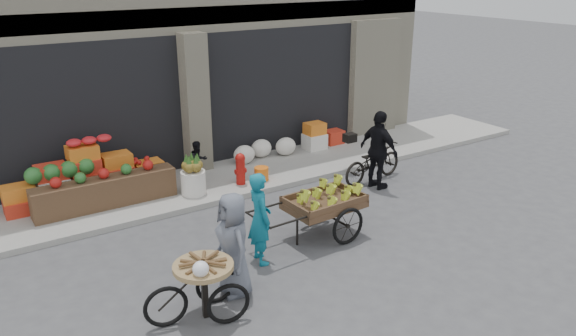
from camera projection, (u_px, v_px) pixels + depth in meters
ground at (324, 260)px, 9.46m from camera, size 80.00×80.00×0.00m
sidewalk at (216, 182)px, 12.67m from camera, size 18.00×2.20×0.12m
building at (143, 18)px, 14.63m from camera, size 14.00×6.45×7.00m
fruit_display at (98, 174)px, 11.40m from camera, size 3.10×1.12×1.24m
pineapple_bin at (193, 183)px, 11.78m from camera, size 0.52×0.52×0.50m
fire_hydrant at (240, 167)px, 12.26m from camera, size 0.22×0.22×0.71m
orange_bucket at (261, 174)px, 12.56m from camera, size 0.32×0.32×0.30m
right_bay_goods at (297, 142)px, 14.36m from camera, size 3.35×0.60×0.70m
seated_person at (198, 162)px, 12.38m from camera, size 0.51×0.43×0.93m
banana_cart at (322, 201)px, 10.02m from camera, size 2.36×1.06×0.97m
vendor_woman at (260, 218)px, 9.15m from camera, size 0.46×0.63×1.58m
tricycle_cart at (204, 282)px, 7.74m from camera, size 1.46×0.96×0.95m
vendor_grey at (233, 244)px, 8.26m from camera, size 0.56×0.81×1.61m
bicycle at (373, 162)px, 12.76m from camera, size 1.77×0.77×0.90m
cyclist at (379, 150)px, 12.20m from camera, size 0.53×1.07×1.75m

